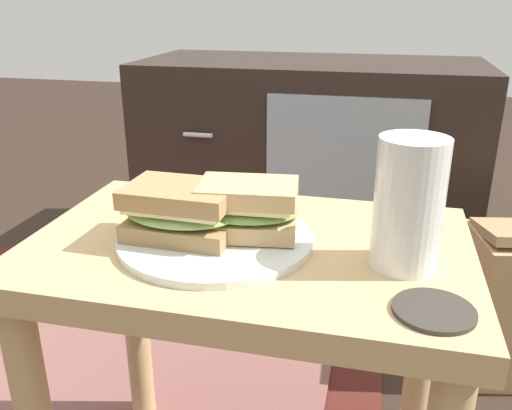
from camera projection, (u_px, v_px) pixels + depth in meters
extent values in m
cube|color=tan|center=(248.00, 253.00, 0.70)|extent=(0.56, 0.36, 0.04)
cylinder|color=tan|center=(136.00, 319.00, 0.96)|extent=(0.04, 0.04, 0.43)
cylinder|color=tan|center=(420.00, 359.00, 0.86)|extent=(0.04, 0.04, 0.43)
cube|color=black|center=(308.00, 160.00, 1.63)|extent=(0.96, 0.44, 0.58)
cube|color=#8C9EA8|center=(342.00, 183.00, 1.39)|extent=(0.39, 0.01, 0.44)
cylinder|color=silver|center=(198.00, 135.00, 1.43)|extent=(0.08, 0.01, 0.01)
cylinder|color=silver|center=(201.00, 212.00, 1.51)|extent=(0.08, 0.01, 0.01)
cube|color=#4C1E19|center=(111.00, 352.00, 1.22)|extent=(1.19, 0.84, 0.01)
cube|color=brown|center=(111.00, 350.00, 1.21)|extent=(0.98, 0.69, 0.00)
cylinder|color=silver|center=(216.00, 238.00, 0.69)|extent=(0.25, 0.25, 0.01)
cube|color=#9E7A4C|center=(182.00, 227.00, 0.68)|extent=(0.14, 0.10, 0.02)
ellipsoid|color=#8CB260|center=(181.00, 213.00, 0.67)|extent=(0.15, 0.10, 0.02)
cube|color=beige|center=(181.00, 205.00, 0.67)|extent=(0.12, 0.09, 0.01)
cube|color=#9E7A4C|center=(180.00, 194.00, 0.66)|extent=(0.14, 0.10, 0.02)
cube|color=tan|center=(249.00, 225.00, 0.68)|extent=(0.13, 0.10, 0.02)
ellipsoid|color=#729E4C|center=(249.00, 211.00, 0.67)|extent=(0.14, 0.10, 0.02)
cube|color=beige|center=(249.00, 203.00, 0.67)|extent=(0.12, 0.08, 0.01)
cube|color=tan|center=(249.00, 192.00, 0.66)|extent=(0.13, 0.09, 0.02)
cylinder|color=silver|center=(409.00, 204.00, 0.60)|extent=(0.08, 0.08, 0.15)
cylinder|color=orange|center=(407.00, 216.00, 0.61)|extent=(0.07, 0.07, 0.12)
cylinder|color=white|center=(413.00, 161.00, 0.58)|extent=(0.07, 0.07, 0.01)
cylinder|color=#332D28|center=(434.00, 310.00, 0.53)|extent=(0.08, 0.08, 0.01)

